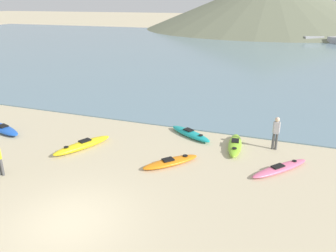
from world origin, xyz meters
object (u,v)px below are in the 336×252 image
kayak_on_sand_4 (280,168)px  moored_boat_2 (313,39)px  kayak_on_sand_0 (171,162)px  kayak_on_sand_3 (190,134)px  kayak_on_sand_1 (2,128)px  kayak_on_sand_2 (82,145)px  person_near_waterline (276,131)px  kayak_on_sand_5 (235,145)px

kayak_on_sand_4 → moored_boat_2: bearing=86.2°
kayak_on_sand_0 → kayak_on_sand_3: (-0.10, 3.48, 0.03)m
kayak_on_sand_1 → kayak_on_sand_2: (5.63, -0.42, 0.01)m
kayak_on_sand_2 → kayak_on_sand_4: bearing=5.9°
kayak_on_sand_2 → person_near_waterline: 9.64m
kayak_on_sand_3 → moored_boat_2: bearing=80.7°
kayak_on_sand_4 → moored_boat_2: size_ratio=0.75×
kayak_on_sand_4 → kayak_on_sand_5: bearing=142.9°
kayak_on_sand_0 → person_near_waterline: 5.51m
kayak_on_sand_0 → person_near_waterline: bearing=37.7°
kayak_on_sand_3 → kayak_on_sand_5: 2.63m
kayak_on_sand_1 → kayak_on_sand_3: bearing=16.0°
kayak_on_sand_3 → kayak_on_sand_1: bearing=-164.0°
kayak_on_sand_1 → kayak_on_sand_4: size_ratio=1.18×
kayak_on_sand_3 → person_near_waterline: 4.48m
kayak_on_sand_4 → kayak_on_sand_2: bearing=-174.1°
kayak_on_sand_2 → kayak_on_sand_4: 9.48m
kayak_on_sand_0 → person_near_waterline: (4.31, 3.33, 0.84)m
kayak_on_sand_1 → kayak_on_sand_5: size_ratio=1.17×
kayak_on_sand_0 → kayak_on_sand_2: (-4.75, 0.11, 0.05)m
kayak_on_sand_5 → moored_boat_2: (5.74, 51.52, 0.35)m
kayak_on_sand_1 → person_near_waterline: person_near_waterline is taller
kayak_on_sand_1 → moored_boat_2: bearing=71.0°
kayak_on_sand_1 → kayak_on_sand_0: bearing=-2.9°
kayak_on_sand_1 → kayak_on_sand_5: 13.02m
kayak_on_sand_0 → kayak_on_sand_2: 4.75m
moored_boat_2 → kayak_on_sand_1: bearing=-109.0°
kayak_on_sand_5 → kayak_on_sand_2: bearing=-159.6°
moored_boat_2 → kayak_on_sand_0: bearing=-98.6°
kayak_on_sand_0 → kayak_on_sand_2: bearing=178.7°
moored_boat_2 → kayak_on_sand_4: bearing=-93.8°
kayak_on_sand_1 → moored_boat_2: moored_boat_2 is taller
kayak_on_sand_1 → kayak_on_sand_3: size_ratio=1.19×
person_near_waterline → kayak_on_sand_0: bearing=-142.3°
kayak_on_sand_2 → kayak_on_sand_3: bearing=35.9°
kayak_on_sand_0 → moored_boat_2: bearing=81.4°
moored_boat_2 → kayak_on_sand_5: bearing=-96.4°
kayak_on_sand_4 → moored_boat_2: 53.34m
kayak_on_sand_0 → kayak_on_sand_4: 4.81m
kayak_on_sand_2 → kayak_on_sand_4: size_ratio=1.12×
kayak_on_sand_0 → moored_boat_2: size_ratio=0.66×
kayak_on_sand_2 → kayak_on_sand_3: (4.65, 3.37, -0.02)m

